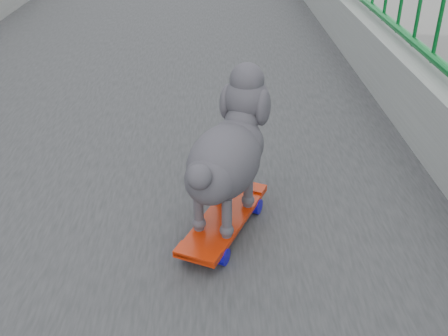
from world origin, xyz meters
TOP-DOWN VIEW (x-y plane):
  - skateboard at (0.47, 1.71)m, footprint 0.32×0.49m
  - poodle at (0.48, 1.73)m, footprint 0.33×0.47m

SIDE VIEW (x-z plane):
  - skateboard at x=0.47m, z-range 7.02..7.08m
  - poodle at x=0.48m, z-range 7.08..7.50m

